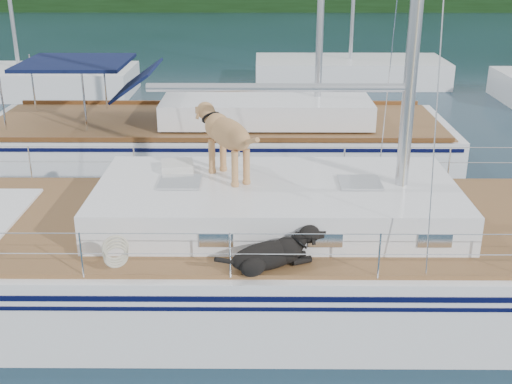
{
  "coord_description": "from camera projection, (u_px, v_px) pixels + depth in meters",
  "views": [
    {
      "loc": [
        0.56,
        -8.68,
        5.04
      ],
      "look_at": [
        0.5,
        0.2,
        1.6
      ],
      "focal_mm": 45.0,
      "sensor_mm": 36.0,
      "label": 1
    }
  ],
  "objects": [
    {
      "name": "bg_boat_center",
      "position": [
        350.0,
        72.0,
        24.65
      ],
      "size": [
        7.2,
        3.0,
        11.65
      ],
      "color": "white",
      "rests_on": "ground"
    },
    {
      "name": "shore_bank",
      "position": [
        254.0,
        2.0,
        52.79
      ],
      "size": [
        92.0,
        1.0,
        1.2
      ],
      "primitive_type": "cube",
      "color": "#595147",
      "rests_on": "ground"
    },
    {
      "name": "ground",
      "position": [
        224.0,
        293.0,
        9.92
      ],
      "size": [
        120.0,
        120.0,
        0.0
      ],
      "primitive_type": "plane",
      "color": "black",
      "rests_on": "ground"
    },
    {
      "name": "neighbor_sailboat",
      "position": [
        221.0,
        141.0,
        15.38
      ],
      "size": [
        11.0,
        3.5,
        13.3
      ],
      "color": "white",
      "rests_on": "ground"
    },
    {
      "name": "bg_boat_west",
      "position": [
        21.0,
        82.0,
        22.87
      ],
      "size": [
        8.0,
        3.0,
        11.65
      ],
      "color": "white",
      "rests_on": "ground"
    },
    {
      "name": "main_sailboat",
      "position": [
        229.0,
        253.0,
        9.67
      ],
      "size": [
        12.0,
        3.87,
        14.01
      ],
      "color": "white",
      "rests_on": "ground"
    }
  ]
}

